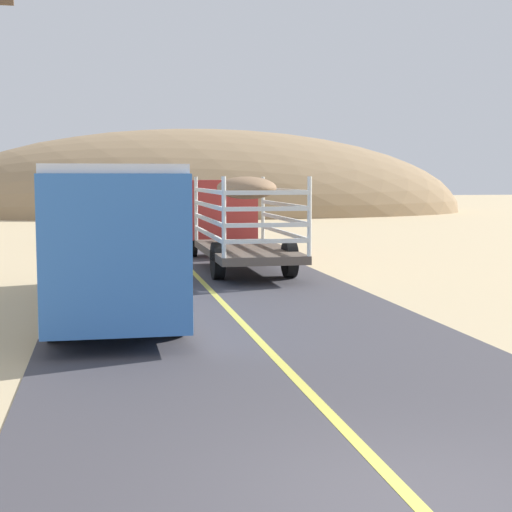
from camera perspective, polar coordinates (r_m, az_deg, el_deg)
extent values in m
plane|color=#CCB284|center=(7.59, 11.75, -17.62)|extent=(240.00, 240.00, 0.00)
cube|color=#423F44|center=(7.58, 11.76, -17.55)|extent=(8.00, 120.00, 0.02)
cube|color=#D8CC4C|center=(7.58, 11.76, -17.47)|extent=(0.16, 117.60, 0.00)
cube|color=#B2332D|center=(29.41, -2.66, 3.49)|extent=(2.50, 2.20, 2.20)
cube|color=#192333|center=(29.40, -2.66, 4.36)|extent=(2.53, 1.54, 0.70)
cube|color=brown|center=(24.17, -0.73, 0.38)|extent=(2.50, 6.40, 0.24)
cylinder|color=silver|center=(27.01, -4.44, 3.53)|extent=(0.12, 0.12, 2.20)
cylinder|color=silver|center=(27.39, 0.52, 3.57)|extent=(0.12, 0.12, 2.20)
cylinder|color=silver|center=(20.79, -2.39, 2.86)|extent=(0.12, 0.12, 2.20)
cylinder|color=silver|center=(21.29, 3.96, 2.92)|extent=(0.12, 0.12, 2.20)
cube|color=silver|center=(23.93, -3.59, 1.66)|extent=(0.08, 6.30, 0.12)
cube|color=silver|center=(24.37, 2.06, 1.74)|extent=(0.08, 6.30, 0.12)
cube|color=silver|center=(21.03, 0.84, 1.10)|extent=(2.40, 0.08, 0.12)
cube|color=silver|center=(23.91, -3.59, 2.71)|extent=(0.08, 6.30, 0.12)
cube|color=silver|center=(24.35, 2.07, 2.77)|extent=(0.08, 6.30, 0.12)
cube|color=silver|center=(21.00, 0.84, 2.30)|extent=(2.40, 0.08, 0.12)
cube|color=silver|center=(23.89, -3.60, 3.77)|extent=(0.08, 6.30, 0.12)
cube|color=silver|center=(24.33, 2.07, 3.81)|extent=(0.08, 6.30, 0.12)
cube|color=silver|center=(20.98, 0.84, 3.50)|extent=(2.40, 0.08, 0.12)
cube|color=silver|center=(23.87, -3.61, 4.82)|extent=(0.08, 6.30, 0.12)
cube|color=silver|center=(24.31, 2.08, 4.85)|extent=(0.08, 6.30, 0.12)
cube|color=silver|center=(20.97, 0.84, 4.70)|extent=(2.40, 0.08, 0.12)
ellipsoid|color=#8C6B4C|center=(24.06, -0.74, 5.05)|extent=(1.75, 3.84, 0.70)
cylinder|color=black|center=(29.35, -4.75, 1.02)|extent=(0.32, 1.10, 1.10)
cylinder|color=black|center=(29.67, -0.57, 1.09)|extent=(0.32, 1.10, 1.10)
cylinder|color=black|center=(22.75, -2.84, -0.35)|extent=(0.32, 1.10, 1.10)
cylinder|color=black|center=(23.17, 2.50, -0.23)|extent=(0.32, 1.10, 1.10)
cube|color=#3872C6|center=(17.72, -10.57, 1.55)|extent=(2.50, 10.00, 2.70)
cube|color=white|center=(17.68, -10.66, 6.18)|extent=(2.45, 9.80, 0.16)
cube|color=#192333|center=(17.69, -10.60, 3.08)|extent=(2.54, 9.20, 0.80)
cube|color=silver|center=(17.84, -10.50, -2.13)|extent=(2.53, 9.80, 0.36)
cylinder|color=black|center=(21.09, -13.61, -1.12)|extent=(0.30, 1.00, 1.00)
cylinder|color=black|center=(21.11, -7.63, -1.01)|extent=(0.30, 1.00, 1.00)
cylinder|color=black|center=(14.66, -14.64, -4.14)|extent=(0.30, 1.00, 1.00)
cylinder|color=black|center=(14.69, -6.02, -3.96)|extent=(0.30, 1.00, 1.00)
cube|color=black|center=(36.57, -10.62, 1.83)|extent=(1.80, 4.40, 0.70)
cube|color=#192333|center=(36.63, -10.64, 2.85)|extent=(1.53, 2.20, 0.60)
cylinder|color=black|center=(37.90, -11.83, 1.66)|extent=(0.22, 0.66, 0.66)
cylinder|color=black|center=(37.92, -9.44, 1.71)|extent=(0.22, 0.66, 0.66)
cylinder|color=black|center=(35.27, -11.87, 1.36)|extent=(0.22, 0.66, 0.66)
cylinder|color=black|center=(35.28, -9.30, 1.41)|extent=(0.22, 0.66, 0.66)
ellipsoid|color=#997C5A|center=(66.65, -4.15, 3.20)|extent=(46.58, 23.57, 14.27)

